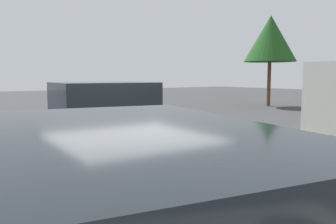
% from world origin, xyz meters
% --- Properties ---
extents(ground_plane, '(80.00, 80.00, 0.00)m').
position_xyz_m(ground_plane, '(0.00, 0.00, 0.00)').
color(ground_plane, '#38383A').
extents(lane_marking_centre, '(28.00, 0.16, 0.01)m').
position_xyz_m(lane_marking_centre, '(3.00, 0.00, 0.01)').
color(lane_marking_centre, '#E0D14C').
extents(car_blue_behind_van, '(4.31, 2.17, 1.70)m').
position_xyz_m(car_blue_behind_van, '(0.12, 1.81, 0.84)').
color(car_blue_behind_van, '#2D479E').
rests_on(car_blue_behind_van, ground_plane).
extents(tree_centre_verge, '(3.12, 3.12, 5.50)m').
position_xyz_m(tree_centre_verge, '(14.00, 8.45, 4.10)').
color(tree_centre_verge, '#513823').
rests_on(tree_centre_verge, ground_plane).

